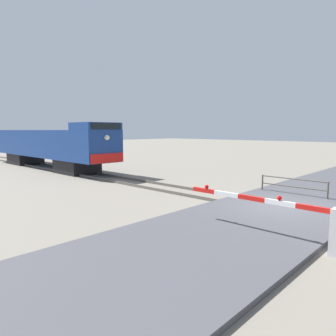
% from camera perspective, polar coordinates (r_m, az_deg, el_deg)
% --- Properties ---
extents(ground_plane, '(160.00, 160.00, 0.00)m').
position_cam_1_polar(ground_plane, '(13.76, 20.11, -7.26)').
color(ground_plane, gray).
extents(rail_track_left, '(0.08, 80.00, 0.15)m').
position_cam_1_polar(rail_track_left, '(13.10, 18.86, -7.57)').
color(rail_track_left, '#59544C').
rests_on(rail_track_left, ground_plane).
extents(rail_track_right, '(0.08, 80.00, 0.15)m').
position_cam_1_polar(rail_track_right, '(14.38, 21.27, -6.39)').
color(rail_track_right, '#59544C').
rests_on(rail_track_right, ground_plane).
extents(road_surface, '(36.00, 5.29, 0.15)m').
position_cam_1_polar(road_surface, '(13.74, 20.12, -6.95)').
color(road_surface, '#47474C').
rests_on(road_surface, ground_plane).
extents(locomotive, '(2.78, 17.75, 3.80)m').
position_cam_1_polar(locomotive, '(28.72, -21.11, 3.96)').
color(locomotive, black).
rests_on(locomotive, ground_plane).
extents(crossing_gate, '(0.36, 5.31, 1.38)m').
position_cam_1_polar(crossing_gate, '(9.39, 25.40, -8.69)').
color(crossing_gate, silver).
rests_on(crossing_gate, ground_plane).
extents(guard_railing, '(0.08, 3.28, 0.95)m').
position_cam_1_polar(guard_railing, '(16.43, 21.96, -2.81)').
color(guard_railing, '#4C4742').
rests_on(guard_railing, ground_plane).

